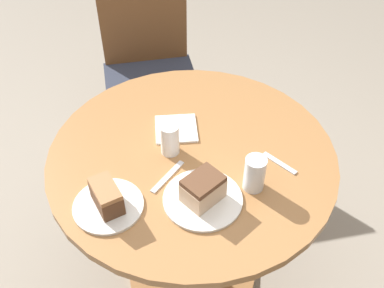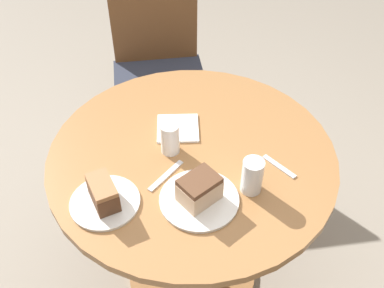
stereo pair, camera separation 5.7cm
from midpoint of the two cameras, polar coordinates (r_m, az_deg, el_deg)
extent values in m
plane|color=gray|center=(2.16, -0.79, -15.75)|extent=(8.00, 8.00, 0.00)
cylinder|color=#9E6B3D|center=(2.15, -0.79, -15.58)|extent=(0.58, 0.58, 0.03)
cylinder|color=#9E6B3D|center=(1.84, -0.91, -9.69)|extent=(0.10, 0.10, 0.71)
cylinder|color=#9E6B3D|center=(1.55, -1.06, -1.48)|extent=(0.99, 0.99, 0.03)
cylinder|color=brown|center=(2.39, -10.04, -0.28)|extent=(0.04, 0.04, 0.45)
cylinder|color=brown|center=(2.41, 0.23, 1.11)|extent=(0.04, 0.04, 0.45)
cylinder|color=brown|center=(2.69, -10.61, 5.41)|extent=(0.04, 0.04, 0.45)
cylinder|color=brown|center=(2.71, -1.40, 6.60)|extent=(0.04, 0.04, 0.45)
cube|color=#2D3342|center=(2.39, -5.84, 7.70)|extent=(0.49, 0.45, 0.03)
cube|color=brown|center=(2.44, -6.84, 14.82)|extent=(0.45, 0.04, 0.43)
cylinder|color=silver|center=(1.40, 0.19, -7.04)|extent=(0.25, 0.25, 0.01)
cylinder|color=silver|center=(1.41, -11.74, -7.71)|extent=(0.22, 0.22, 0.01)
cube|color=beige|center=(1.37, 0.19, -5.97)|extent=(0.15, 0.14, 0.07)
cube|color=brown|center=(1.33, 0.20, -4.74)|extent=(0.15, 0.14, 0.02)
cube|color=brown|center=(1.38, -11.96, -6.72)|extent=(0.11, 0.14, 0.07)
cube|color=#9E6B42|center=(1.35, -12.21, -5.60)|extent=(0.10, 0.13, 0.02)
cylinder|color=beige|center=(1.42, 6.71, -4.46)|extent=(0.06, 0.06, 0.07)
cylinder|color=white|center=(1.40, 6.79, -3.77)|extent=(0.07, 0.07, 0.12)
cylinder|color=silver|center=(1.52, -3.89, 0.23)|extent=(0.06, 0.06, 0.09)
cylinder|color=white|center=(1.51, -3.92, 0.62)|extent=(0.06, 0.06, 0.12)
cube|color=white|center=(1.63, -3.04, 1.94)|extent=(0.16, 0.16, 0.01)
cube|color=silver|center=(1.47, -4.24, -4.16)|extent=(0.12, 0.13, 0.00)
cube|color=silver|center=(1.53, 10.00, -2.42)|extent=(0.09, 0.12, 0.00)
camera|label=1|loc=(0.03, -91.08, -1.04)|focal=42.00mm
camera|label=2|loc=(0.03, 88.92, 1.04)|focal=42.00mm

